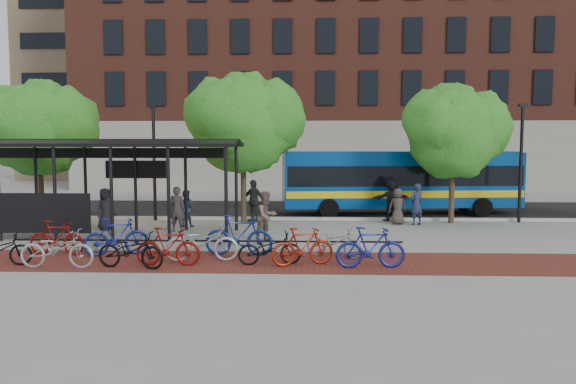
{
  "coord_description": "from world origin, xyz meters",
  "views": [
    {
      "loc": [
        -0.14,
        -20.98,
        3.44
      ],
      "look_at": [
        -0.93,
        0.04,
        1.6
      ],
      "focal_mm": 35.0,
      "sensor_mm": 36.0,
      "label": 1
    }
  ],
  "objects_px": {
    "bike_1": "(57,238)",
    "pedestrian_8": "(266,216)",
    "bus_shelter": "(93,155)",
    "bike_6": "(202,242)",
    "bike_8": "(270,248)",
    "pedestrian_6": "(398,206)",
    "bus": "(400,178)",
    "pedestrian_4": "(253,201)",
    "bike_9": "(303,247)",
    "pedestrian_5": "(392,200)",
    "lamp_post_right": "(521,159)",
    "bike_2": "(57,249)",
    "pedestrian_0": "(106,209)",
    "bike_11": "(371,248)",
    "pedestrian_1": "(177,209)",
    "bike_5": "(168,247)",
    "pedestrian_7": "(416,204)",
    "tree_b": "(245,119)",
    "tree_a": "(41,125)",
    "pedestrian_2": "(185,208)",
    "bike_7": "(239,235)",
    "bike_10": "(335,242)",
    "bike_4": "(131,250)",
    "lamp_post_left": "(154,159)",
    "bike_3": "(117,237)",
    "tree_c": "(455,129)"
  },
  "relations": [
    {
      "from": "bus_shelter",
      "to": "tree_b",
      "type": "xyz_separation_m",
      "value": [
        5.23,
        3.83,
        1.46
      ]
    },
    {
      "from": "bike_2",
      "to": "bike_5",
      "type": "relative_size",
      "value": 1.13
    },
    {
      "from": "bike_8",
      "to": "pedestrian_5",
      "type": "relative_size",
      "value": 0.96
    },
    {
      "from": "bike_2",
      "to": "pedestrian_0",
      "type": "height_order",
      "value": "pedestrian_0"
    },
    {
      "from": "bike_8",
      "to": "bike_9",
      "type": "height_order",
      "value": "bike_9"
    },
    {
      "from": "bike_4",
      "to": "bike_8",
      "type": "distance_m",
      "value": 3.83
    },
    {
      "from": "bike_9",
      "to": "pedestrian_5",
      "type": "relative_size",
      "value": 0.97
    },
    {
      "from": "bike_8",
      "to": "bike_9",
      "type": "relative_size",
      "value": 0.99
    },
    {
      "from": "tree_b",
      "to": "pedestrian_2",
      "type": "xyz_separation_m",
      "value": [
        -2.3,
        -1.67,
        -3.7
      ]
    },
    {
      "from": "bus_shelter",
      "to": "pedestrian_6",
      "type": "relative_size",
      "value": 6.9
    },
    {
      "from": "pedestrian_8",
      "to": "bike_11",
      "type": "bearing_deg",
      "value": -97.73
    },
    {
      "from": "bus",
      "to": "bike_4",
      "type": "bearing_deg",
      "value": -133.03
    },
    {
      "from": "tree_b",
      "to": "pedestrian_8",
      "type": "xyz_separation_m",
      "value": [
        1.27,
        -4.85,
        -3.58
      ]
    },
    {
      "from": "lamp_post_right",
      "to": "bike_11",
      "type": "relative_size",
      "value": 2.67
    },
    {
      "from": "pedestrian_5",
      "to": "tree_b",
      "type": "bearing_deg",
      "value": -9.97
    },
    {
      "from": "bus_shelter",
      "to": "bike_6",
      "type": "height_order",
      "value": "bus_shelter"
    },
    {
      "from": "bike_4",
      "to": "bike_11",
      "type": "relative_size",
      "value": 1.01
    },
    {
      "from": "bus",
      "to": "pedestrian_4",
      "type": "xyz_separation_m",
      "value": [
        -6.81,
        -2.83,
        -0.82
      ]
    },
    {
      "from": "bike_4",
      "to": "pedestrian_4",
      "type": "xyz_separation_m",
      "value": [
        2.45,
        9.29,
        0.41
      ]
    },
    {
      "from": "bike_10",
      "to": "pedestrian_8",
      "type": "bearing_deg",
      "value": 63.34
    },
    {
      "from": "bike_11",
      "to": "pedestrian_1",
      "type": "relative_size",
      "value": 1.08
    },
    {
      "from": "bike_7",
      "to": "pedestrian_5",
      "type": "relative_size",
      "value": 1.11
    },
    {
      "from": "pedestrian_1",
      "to": "lamp_post_left",
      "type": "bearing_deg",
      "value": -54.72
    },
    {
      "from": "bike_8",
      "to": "bike_11",
      "type": "xyz_separation_m",
      "value": [
        2.8,
        -0.32,
        0.1
      ]
    },
    {
      "from": "bike_5",
      "to": "pedestrian_7",
      "type": "relative_size",
      "value": 1.03
    },
    {
      "from": "pedestrian_6",
      "to": "bike_9",
      "type": "bearing_deg",
      "value": 61.6
    },
    {
      "from": "bike_4",
      "to": "bike_8",
      "type": "xyz_separation_m",
      "value": [
        3.78,
        0.61,
        -0.04
      ]
    },
    {
      "from": "bike_4",
      "to": "bike_11",
      "type": "bearing_deg",
      "value": -76.78
    },
    {
      "from": "bike_8",
      "to": "bike_4",
      "type": "bearing_deg",
      "value": 89.26
    },
    {
      "from": "tree_c",
      "to": "pedestrian_4",
      "type": "relative_size",
      "value": 3.21
    },
    {
      "from": "pedestrian_6",
      "to": "lamp_post_left",
      "type": "bearing_deg",
      "value": -7.44
    },
    {
      "from": "bike_8",
      "to": "pedestrian_6",
      "type": "xyz_separation_m",
      "value": [
        4.86,
        8.12,
        0.3
      ]
    },
    {
      "from": "pedestrian_5",
      "to": "bike_10",
      "type": "bearing_deg",
      "value": 56.3
    },
    {
      "from": "bike_1",
      "to": "pedestrian_8",
      "type": "height_order",
      "value": "pedestrian_8"
    },
    {
      "from": "tree_c",
      "to": "bike_9",
      "type": "bearing_deg",
      "value": -126.02
    },
    {
      "from": "bike_3",
      "to": "pedestrian_7",
      "type": "bearing_deg",
      "value": -79.12
    },
    {
      "from": "bike_9",
      "to": "pedestrian_6",
      "type": "relative_size",
      "value": 1.18
    },
    {
      "from": "bike_8",
      "to": "pedestrian_5",
      "type": "distance_m",
      "value": 10.35
    },
    {
      "from": "tree_a",
      "to": "bike_9",
      "type": "bearing_deg",
      "value": -37.21
    },
    {
      "from": "bus_shelter",
      "to": "pedestrian_0",
      "type": "xyz_separation_m",
      "value": [
        -0.06,
        1.25,
        -2.16
      ]
    },
    {
      "from": "pedestrian_5",
      "to": "lamp_post_right",
      "type": "bearing_deg",
      "value": 163.93
    },
    {
      "from": "lamp_post_right",
      "to": "bike_7",
      "type": "bearing_deg",
      "value": -145.62
    },
    {
      "from": "bus_shelter",
      "to": "pedestrian_6",
      "type": "bearing_deg",
      "value": 15.31
    },
    {
      "from": "bike_5",
      "to": "pedestrian_0",
      "type": "height_order",
      "value": "pedestrian_0"
    },
    {
      "from": "pedestrian_5",
      "to": "bike_7",
      "type": "bearing_deg",
      "value": 39.82
    },
    {
      "from": "tree_a",
      "to": "bike_8",
      "type": "distance_m",
      "value": 14.28
    },
    {
      "from": "bike_5",
      "to": "bike_10",
      "type": "bearing_deg",
      "value": -73.44
    },
    {
      "from": "bike_2",
      "to": "bike_11",
      "type": "xyz_separation_m",
      "value": [
        8.61,
        0.34,
        0.04
      ]
    },
    {
      "from": "bus_shelter",
      "to": "pedestrian_2",
      "type": "height_order",
      "value": "bus_shelter"
    },
    {
      "from": "bike_1",
      "to": "bus",
      "type": "bearing_deg",
      "value": -45.12
    }
  ]
}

